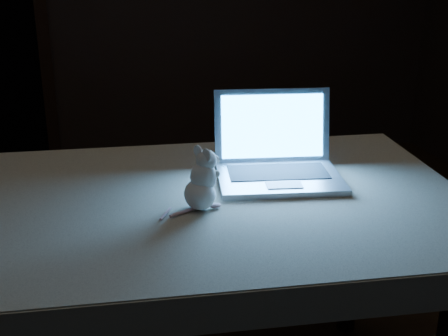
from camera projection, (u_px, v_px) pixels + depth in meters
name	position (u px, v px, depth m)	size (l,w,h in m)	color
table	(208.00, 311.00, 2.00)	(1.52, 0.98, 0.81)	black
tablecloth	(216.00, 214.00, 1.86)	(1.63, 1.08, 0.10)	beige
laptop	(281.00, 142.00, 1.93)	(0.40, 0.35, 0.27)	#AFAFB4
plush_mouse	(200.00, 179.00, 1.74)	(0.14, 0.14, 0.19)	white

